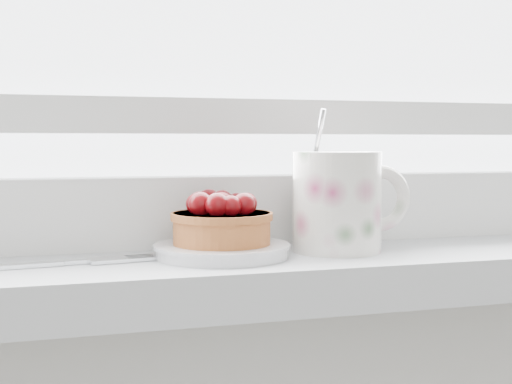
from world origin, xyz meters
name	(u,v)px	position (x,y,z in m)	size (l,w,h in m)	color
saucer	(222,251)	(0.00, 1.89, 0.95)	(0.12, 0.12, 0.01)	silver
raspberry_tart	(222,220)	(0.00, 1.89, 0.97)	(0.09, 0.09, 0.05)	#9A4E21
floral_mug	(340,199)	(0.12, 1.89, 0.99)	(0.12, 0.09, 0.14)	silver
fork	(41,264)	(-0.16, 1.88, 0.94)	(0.21, 0.05, 0.00)	silver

